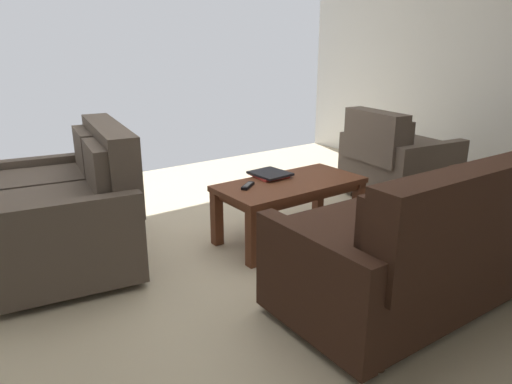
% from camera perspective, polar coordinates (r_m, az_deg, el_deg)
% --- Properties ---
extents(ground_plane, '(6.00, 5.18, 0.01)m').
position_cam_1_polar(ground_plane, '(3.24, 0.06, -8.48)').
color(ground_plane, beige).
extents(sofa_main, '(1.77, 0.86, 0.87)m').
position_cam_1_polar(sofa_main, '(2.81, 20.58, -5.56)').
color(sofa_main, black).
rests_on(sofa_main, ground).
extents(loveseat_near, '(1.07, 1.36, 0.91)m').
position_cam_1_polar(loveseat_near, '(3.34, -21.92, -1.86)').
color(loveseat_near, black).
rests_on(loveseat_near, ground).
extents(coffee_table, '(1.09, 0.53, 0.45)m').
position_cam_1_polar(coffee_table, '(3.48, 4.14, 0.13)').
color(coffee_table, brown).
rests_on(coffee_table, ground).
extents(armchair_side, '(0.89, 0.94, 0.85)m').
position_cam_1_polar(armchair_side, '(4.54, 16.51, 3.54)').
color(armchair_side, black).
rests_on(armchair_side, ground).
extents(book_stack, '(0.26, 0.30, 0.03)m').
position_cam_1_polar(book_stack, '(3.58, 1.63, 2.17)').
color(book_stack, '#C63833').
rests_on(book_stack, coffee_table).
extents(tv_remote, '(0.16, 0.13, 0.02)m').
position_cam_1_polar(tv_remote, '(3.32, -1.00, 0.77)').
color(tv_remote, black).
rests_on(tv_remote, coffee_table).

